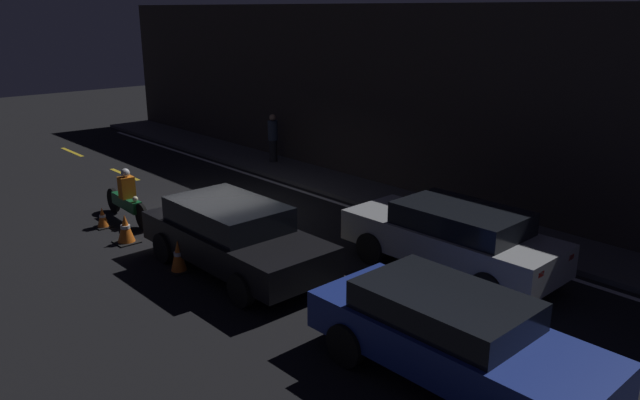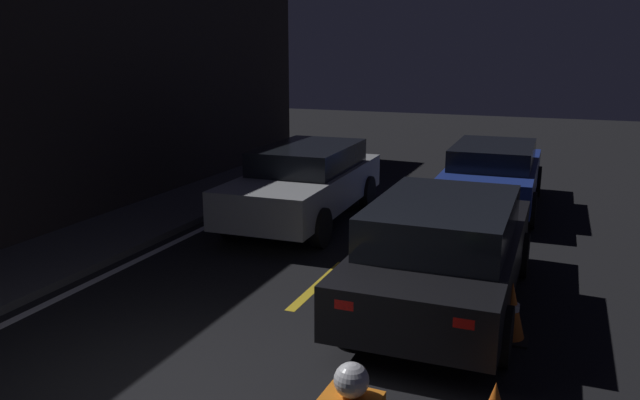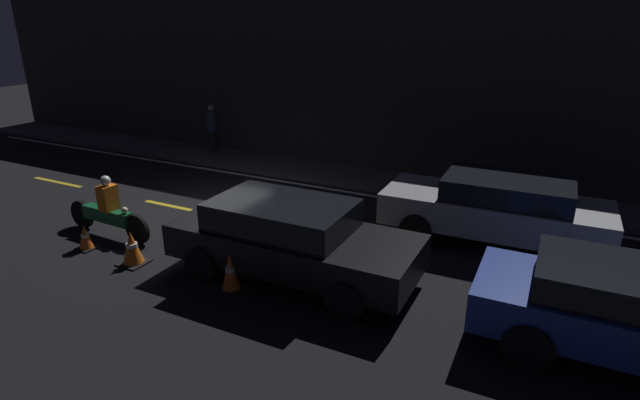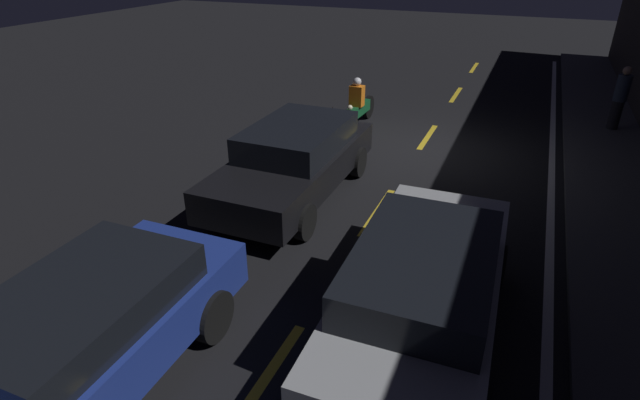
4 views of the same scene
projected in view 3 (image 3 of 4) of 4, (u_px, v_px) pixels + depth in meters
ground_plane at (206, 213)px, 12.29m from camera, size 56.00×56.00×0.00m
raised_curb at (292, 168)px, 15.84m from camera, size 28.00×1.90×0.12m
building_front at (308, 79)px, 15.85m from camera, size 28.00×0.30×5.39m
lane_dash_b at (58, 182)px, 14.63m from camera, size 2.00×0.14×0.01m
lane_dash_c at (175, 207)px, 12.72m from camera, size 2.00×0.14×0.01m
lane_dash_d at (335, 240)px, 10.81m from camera, size 2.00×0.14×0.01m
lane_dash_e at (562, 288)px, 8.90m from camera, size 2.00×0.14×0.01m
lane_solid_kerb at (272, 180)px, 14.85m from camera, size 25.20×0.14×0.01m
van_black at (290, 237)px, 9.09m from camera, size 4.60×1.96×1.44m
hatchback_silver at (496, 207)px, 10.48m from camera, size 4.62×1.97×1.46m
motorcycle at (107, 212)px, 10.87m from camera, size 2.44×0.37×1.40m
traffic_cone_near at (85, 237)px, 10.34m from camera, size 0.37×0.37×0.52m
traffic_cone_mid at (132, 248)px, 9.69m from camera, size 0.52×0.52×0.68m
traffic_cone_far at (231, 272)px, 8.77m from camera, size 0.43×0.43×0.69m
pedestrian at (212, 128)px, 17.12m from camera, size 0.34×0.34×1.66m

